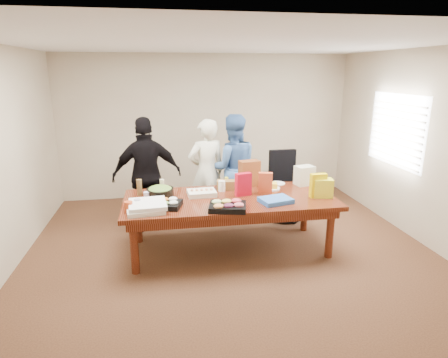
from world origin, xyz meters
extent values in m
cube|color=#47301E|center=(0.00, 0.00, -0.01)|extent=(5.50, 5.00, 0.02)
cube|color=white|center=(0.00, 0.00, 2.71)|extent=(5.50, 5.00, 0.02)
cube|color=beige|center=(0.00, 2.50, 1.35)|extent=(5.50, 0.04, 2.70)
cube|color=beige|center=(0.00, -2.50, 1.35)|extent=(5.50, 0.04, 2.70)
cube|color=beige|center=(-2.75, 0.00, 1.35)|extent=(0.04, 5.00, 2.70)
cube|color=beige|center=(2.75, 0.00, 1.35)|extent=(0.04, 5.00, 2.70)
cube|color=white|center=(2.72, 0.60, 1.50)|extent=(0.03, 1.40, 1.10)
cube|color=beige|center=(2.68, 0.60, 1.50)|extent=(0.04, 1.36, 1.00)
cube|color=#4C1C0F|center=(0.00, 0.00, 0.38)|extent=(2.80, 1.20, 0.75)
cube|color=black|center=(1.10, 0.95, 0.54)|extent=(0.56, 0.56, 1.08)
imported|color=silver|center=(-0.18, 1.05, 0.84)|extent=(0.70, 0.55, 1.68)
imported|color=#3D65A3|center=(0.25, 1.14, 0.87)|extent=(0.87, 0.69, 1.74)
imported|color=black|center=(-1.10, 0.87, 0.87)|extent=(1.07, 0.57, 1.75)
cube|color=black|center=(-0.87, -0.21, 0.78)|extent=(0.48, 0.42, 0.06)
cube|color=black|center=(-0.11, -0.44, 0.78)|extent=(0.51, 0.44, 0.07)
cube|color=white|center=(-0.36, 0.16, 0.78)|extent=(0.39, 0.30, 0.07)
cylinder|color=black|center=(-0.92, 0.19, 0.81)|extent=(0.45, 0.45, 0.12)
cube|color=blue|center=(0.55, -0.29, 0.78)|extent=(0.45, 0.38, 0.06)
cube|color=red|center=(0.20, 0.07, 0.91)|extent=(0.23, 0.13, 0.31)
cube|color=#FBDD03|center=(1.17, -0.16, 0.91)|extent=(0.22, 0.09, 0.32)
cube|color=#C84621|center=(0.51, 0.10, 0.90)|extent=(0.21, 0.13, 0.30)
cylinder|color=white|center=(-0.06, 0.31, 0.82)|extent=(0.11, 0.11, 0.15)
cylinder|color=yellow|center=(0.04, 0.47, 0.83)|extent=(0.07, 0.07, 0.15)
cylinder|color=brown|center=(-1.19, 0.31, 0.86)|extent=(0.09, 0.09, 0.22)
cylinder|color=beige|center=(-0.89, 0.40, 0.84)|extent=(0.08, 0.08, 0.18)
cube|color=yellow|center=(0.61, 0.31, 0.79)|extent=(0.28, 0.20, 0.09)
cube|color=brown|center=(0.05, 0.37, 0.82)|extent=(0.36, 0.21, 0.13)
cube|color=brown|center=(0.38, 0.50, 0.94)|extent=(0.32, 0.22, 0.38)
cylinder|color=#B73F18|center=(-1.29, -0.32, 0.82)|extent=(0.13, 0.13, 0.13)
cylinder|color=silver|center=(-1.20, -0.20, 0.81)|extent=(0.08, 0.08, 0.11)
cylinder|color=white|center=(-1.09, 0.10, 0.80)|extent=(0.09, 0.09, 0.11)
cube|color=silver|center=(-1.10, -0.31, 0.78)|extent=(0.49, 0.49, 0.05)
cube|color=white|center=(-1.07, -0.30, 0.83)|extent=(0.47, 0.47, 0.05)
cylinder|color=white|center=(0.64, 0.30, 0.76)|extent=(0.33, 0.33, 0.02)
cylinder|color=white|center=(0.83, 0.52, 0.76)|extent=(0.23, 0.23, 0.01)
cylinder|color=beige|center=(0.30, 0.40, 0.78)|extent=(0.18, 0.18, 0.06)
cylinder|color=white|center=(-0.42, 0.26, 0.78)|extent=(0.18, 0.18, 0.06)
cube|color=silver|center=(1.20, 0.41, 0.89)|extent=(0.30, 0.24, 0.28)
cube|color=yellow|center=(1.23, -0.16, 0.87)|extent=(0.27, 0.21, 0.25)
camera|label=1|loc=(-0.88, -4.73, 2.38)|focal=30.44mm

